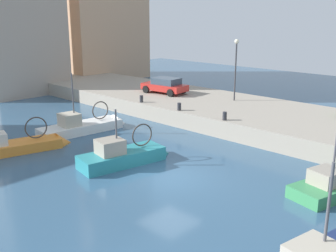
{
  "coord_description": "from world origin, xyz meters",
  "views": [
    {
      "loc": [
        -13.55,
        -12.81,
        7.87
      ],
      "look_at": [
        3.75,
        3.68,
        1.2
      ],
      "focal_mm": 42.87,
      "sensor_mm": 36.0,
      "label": 1
    }
  ],
  "objects": [
    {
      "name": "quay_streetlamp",
      "position": [
        13.0,
        5.14,
        4.45
      ],
      "size": [
        0.36,
        0.36,
        4.83
      ],
      "color": "#38383D",
      "rests_on": "quay_wall"
    },
    {
      "name": "fishing_boat_orange",
      "position": [
        -3.52,
        9.26,
        0.12
      ],
      "size": [
        6.86,
        3.17,
        4.65
      ],
      "color": "orange",
      "rests_on": "ground"
    },
    {
      "name": "mooring_bollard_south",
      "position": [
        7.35,
        2.0,
        1.48
      ],
      "size": [
        0.28,
        0.28,
        0.55
      ],
      "primitive_type": "cylinder",
      "color": "#2D2D33",
      "rests_on": "quay_wall"
    },
    {
      "name": "quay_wall",
      "position": [
        11.5,
        0.0,
        0.6
      ],
      "size": [
        9.0,
        56.0,
        1.2
      ],
      "primitive_type": "cube",
      "color": "#9E9384",
      "rests_on": "ground"
    },
    {
      "name": "fishing_boat_white",
      "position": [
        1.91,
        9.86,
        0.12
      ],
      "size": [
        6.7,
        2.49,
        4.94
      ],
      "color": "white",
      "rests_on": "ground"
    },
    {
      "name": "fishing_boat_teal",
      "position": [
        -0.17,
        3.08,
        0.13
      ],
      "size": [
        5.69,
        2.61,
        3.85
      ],
      "color": "teal",
      "rests_on": "ground"
    },
    {
      "name": "water_surface",
      "position": [
        0.0,
        0.0,
        0.0
      ],
      "size": [
        80.0,
        80.0,
        0.0
      ],
      "primitive_type": "plane",
      "color": "#335675",
      "rests_on": "ground"
    },
    {
      "name": "mooring_bollard_north",
      "position": [
        7.35,
        10.0,
        1.48
      ],
      "size": [
        0.28,
        0.28,
        0.55
      ],
      "primitive_type": "cylinder",
      "color": "#2D2D33",
      "rests_on": "quay_wall"
    },
    {
      "name": "mooring_bollard_mid",
      "position": [
        7.35,
        6.0,
        1.48
      ],
      "size": [
        0.28,
        0.28,
        0.55
      ],
      "primitive_type": "cylinder",
      "color": "#2D2D33",
      "rests_on": "quay_wall"
    },
    {
      "name": "parked_car_red",
      "position": [
        11.32,
        11.26,
        1.9
      ],
      "size": [
        2.36,
        4.16,
        1.36
      ],
      "color": "red",
      "rests_on": "quay_wall"
    }
  ]
}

